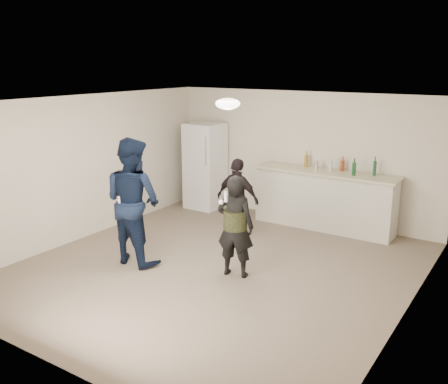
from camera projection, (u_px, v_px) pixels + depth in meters
The scene contains 21 objects.
floor at pixel (217, 268), 7.59m from camera, with size 6.00×6.00×0.00m, color #6B5B4C.
ceiling at pixel (216, 102), 6.95m from camera, with size 6.00×6.00×0.00m, color silver.
wall_back at pixel (302, 156), 9.70m from camera, with size 6.00×6.00×0.00m, color beige.
wall_front at pixel (44, 252), 4.84m from camera, with size 6.00×6.00×0.00m, color beige.
wall_left at pixel (86, 167), 8.72m from camera, with size 6.00×6.00×0.00m, color beige.
wall_right at pixel (412, 220), 5.82m from camera, with size 6.00×6.00×0.00m, color beige.
counter at pixel (324, 201), 9.29m from camera, with size 2.60×0.56×1.05m, color beige.
counter_top at pixel (326, 172), 9.15m from camera, with size 2.68×0.64×0.04m, color beige.
fridge at pixel (205, 166), 10.54m from camera, with size 0.70×0.70×1.80m, color white.
fridge_handle at pixel (206, 151), 9.99m from camera, with size 0.02×0.02×0.60m, color silver.
ceiling_dome at pixel (228, 104), 7.21m from camera, with size 0.36×0.36×0.16m, color white.
shaker at pixel (316, 165), 9.27m from camera, with size 0.08×0.08×0.17m, color silver.
man at pixel (133, 201), 7.60m from camera, with size 0.95×0.74×1.96m, color #0E1E3D.
woman at pixel (235, 226), 7.15m from camera, with size 0.55×0.36×1.50m, color black.
camo_shorts at pixel (235, 220), 7.12m from camera, with size 0.34×0.34×0.28m, color #343B1A.
spectator at pixel (238, 199), 8.70m from camera, with size 0.84×0.35×1.43m, color black.
remote_man at pixel (120, 201), 7.36m from camera, with size 0.04×0.04×0.15m, color white.
nunchuk_man at pixel (127, 206), 7.34m from camera, with size 0.07×0.07×0.07m, color white.
remote_woman at pixel (226, 197), 6.82m from camera, with size 0.04×0.04×0.15m, color white.
nunchuk_woman at pixel (221, 202), 6.92m from camera, with size 0.07×0.07×0.07m, color white.
bottle_cluster at pixel (340, 166), 9.07m from camera, with size 1.38×0.30×0.26m.
Camera 1 is at (3.93, -5.84, 3.05)m, focal length 40.00 mm.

